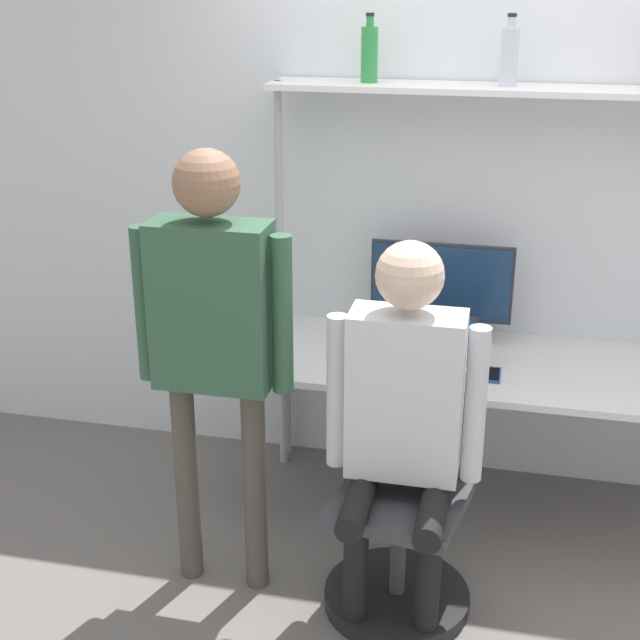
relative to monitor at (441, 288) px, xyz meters
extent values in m
plane|color=slate|center=(0.24, -0.57, -0.98)|extent=(12.00, 12.00, 0.00)
cube|color=silver|center=(0.24, 0.21, 0.37)|extent=(8.00, 0.06, 2.70)
cube|color=silver|center=(0.24, -0.18, -0.27)|extent=(2.09, 0.73, 0.03)
cylinder|color=#A5A5AA|center=(-0.75, -0.49, -0.64)|extent=(0.05, 0.05, 0.69)
cylinder|color=#A5A5AA|center=(-0.75, 0.12, -0.64)|extent=(0.05, 0.05, 0.69)
cube|color=white|center=(0.24, 0.02, 0.86)|extent=(1.99, 0.31, 0.02)
cylinder|color=#B2B2B7|center=(-0.74, 0.02, -0.06)|extent=(0.04, 0.04, 1.85)
cylinder|color=#333338|center=(0.00, 0.00, -0.25)|extent=(0.22, 0.22, 0.01)
cylinder|color=#333338|center=(0.00, 0.00, -0.19)|extent=(0.06, 0.06, 0.11)
cube|color=#333338|center=(0.00, 0.00, 0.03)|extent=(0.63, 0.01, 0.35)
cube|color=navy|center=(0.00, 0.00, 0.03)|extent=(0.60, 0.02, 0.33)
cube|color=#333338|center=(0.02, -0.34, -0.25)|extent=(0.32, 0.22, 0.01)
cube|color=black|center=(0.02, -0.36, -0.25)|extent=(0.27, 0.12, 0.00)
cube|color=#333338|center=(0.02, -0.25, -0.14)|extent=(0.32, 0.03, 0.22)
cube|color=#194C8C|center=(0.02, -0.25, -0.14)|extent=(0.28, 0.02, 0.19)
cube|color=#264C8C|center=(0.25, -0.31, -0.25)|extent=(0.07, 0.15, 0.01)
cube|color=black|center=(0.25, -0.31, -0.25)|extent=(0.06, 0.13, 0.00)
cylinder|color=black|center=(-0.03, -0.92, -0.95)|extent=(0.56, 0.56, 0.06)
cylinder|color=#4C4C51|center=(-0.03, -0.92, -0.73)|extent=(0.06, 0.06, 0.37)
cube|color=#3F3F44|center=(-0.03, -0.92, -0.52)|extent=(0.53, 0.53, 0.05)
cube|color=#3F3F44|center=(0.00, -0.72, -0.27)|extent=(0.41, 0.11, 0.45)
cylinder|color=black|center=(-0.16, -1.09, -0.74)|extent=(0.09, 0.09, 0.48)
cylinder|color=black|center=(0.10, -1.09, -0.74)|extent=(0.09, 0.09, 0.48)
cylinder|color=black|center=(-0.16, -1.06, -0.45)|extent=(0.10, 0.38, 0.10)
cylinder|color=black|center=(0.10, -1.06, -0.45)|extent=(0.10, 0.38, 0.10)
cube|color=silver|center=(-0.03, -0.89, -0.10)|extent=(0.40, 0.20, 0.62)
cylinder|color=silver|center=(-0.28, -0.89, -0.11)|extent=(0.08, 0.08, 0.59)
cylinder|color=silver|center=(0.21, -0.89, -0.11)|extent=(0.08, 0.08, 0.59)
sphere|color=beige|center=(-0.03, -0.89, 0.35)|extent=(0.24, 0.24, 0.24)
cylinder|color=#4C473D|center=(-0.87, -0.92, -0.55)|extent=(0.09, 0.09, 0.87)
cylinder|color=#4C473D|center=(-0.59, -0.92, -0.55)|extent=(0.09, 0.09, 0.87)
cube|color=#33593F|center=(-0.73, -0.92, 0.19)|extent=(0.43, 0.20, 0.61)
cylinder|color=#33593F|center=(-0.99, -0.92, 0.18)|extent=(0.08, 0.08, 0.58)
cylinder|color=#33593F|center=(-0.47, -0.92, 0.18)|extent=(0.08, 0.08, 0.58)
sphere|color=#8C664C|center=(-0.73, -0.92, 0.63)|extent=(0.23, 0.23, 0.23)
cylinder|color=silver|center=(0.22, 0.02, 0.98)|extent=(0.07, 0.07, 0.22)
cylinder|color=silver|center=(0.22, 0.02, 1.12)|extent=(0.03, 0.03, 0.04)
cylinder|color=black|center=(0.22, 0.02, 1.14)|extent=(0.04, 0.04, 0.01)
cylinder|color=#2D8C3F|center=(-0.34, 0.02, 0.98)|extent=(0.07, 0.07, 0.22)
cylinder|color=#2D8C3F|center=(-0.34, 0.02, 1.11)|extent=(0.03, 0.03, 0.04)
cylinder|color=black|center=(-0.34, 0.02, 1.14)|extent=(0.04, 0.04, 0.01)
camera|label=1|loc=(0.31, -3.73, 1.30)|focal=50.00mm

